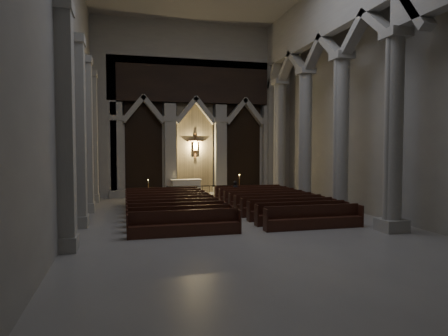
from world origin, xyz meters
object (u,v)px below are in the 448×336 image
Objects in this scene: altar_rail at (203,190)px; worshipper at (236,192)px; altar at (186,187)px; pews at (225,208)px; candle_stand_right at (239,191)px; candle_stand_left at (148,195)px.

worshipper reaches higher than altar_rail.
altar is 4.43m from worshipper.
altar is 1.88m from altar_rail.
altar is at bearing 96.23° from pews.
altar reaches higher than pews.
altar_rail is (0.82, -1.69, -0.07)m from altar.
candle_stand_right reaches higher than worshipper.
candle_stand_right is 2.79m from worshipper.
altar reaches higher than altar_rail.
candle_stand_right is 6.99m from pews.
worshipper reaches higher than pews.
altar_rail is 5.85m from pews.
altar is 1.54× the size of candle_stand_left.
candle_stand_right is at bearing 2.81° from candle_stand_left.
candle_stand_right is at bearing -16.91° from altar.
altar is 0.21× the size of pews.
pews is (3.45, -6.16, -0.05)m from candle_stand_left.
pews is (-2.68, -6.46, -0.10)m from candle_stand_right.
candle_stand_left is 7.06m from pews.
worshipper is (1.68, 3.87, 0.35)m from pews.
candle_stand_right reaches higher than pews.
altar is 1.55× the size of worshipper.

